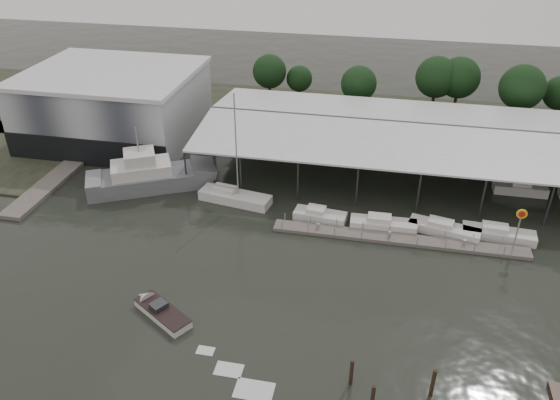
% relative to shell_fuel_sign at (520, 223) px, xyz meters
% --- Properties ---
extents(ground, '(200.00, 200.00, 0.00)m').
position_rel_shell_fuel_sign_xyz_m(ground, '(-27.00, -9.99, -3.93)').
color(ground, black).
rests_on(ground, ground).
extents(land_strip_far, '(140.00, 30.00, 0.30)m').
position_rel_shell_fuel_sign_xyz_m(land_strip_far, '(-27.00, 32.01, -3.83)').
color(land_strip_far, '#3E4332').
rests_on(land_strip_far, ground).
extents(land_strip_west, '(20.00, 40.00, 0.30)m').
position_rel_shell_fuel_sign_xyz_m(land_strip_west, '(-67.00, 20.01, -3.83)').
color(land_strip_west, '#3E4332').
rests_on(land_strip_west, ground).
extents(storage_warehouse, '(24.50, 20.50, 10.50)m').
position_rel_shell_fuel_sign_xyz_m(storage_warehouse, '(-55.00, 19.95, 1.36)').
color(storage_warehouse, '#ACB2B8').
rests_on(storage_warehouse, ground).
extents(covered_boat_shed, '(58.24, 24.00, 6.96)m').
position_rel_shell_fuel_sign_xyz_m(covered_boat_shed, '(-10.00, 18.01, 2.20)').
color(covered_boat_shed, white).
rests_on(covered_boat_shed, ground).
extents(trawler_dock, '(3.00, 18.00, 0.50)m').
position_rel_shell_fuel_sign_xyz_m(trawler_dock, '(-57.00, 4.01, -3.68)').
color(trawler_dock, slate).
rests_on(trawler_dock, ground).
extents(floating_dock, '(28.00, 2.00, 1.40)m').
position_rel_shell_fuel_sign_xyz_m(floating_dock, '(-12.00, 0.01, -3.72)').
color(floating_dock, slate).
rests_on(floating_dock, ground).
extents(shell_fuel_sign, '(1.10, 0.18, 5.55)m').
position_rel_shell_fuel_sign_xyz_m(shell_fuel_sign, '(0.00, 0.00, 0.00)').
color(shell_fuel_sign, gray).
rests_on(shell_fuel_sign, ground).
extents(grey_trawler, '(16.76, 11.83, 8.84)m').
position_rel_shell_fuel_sign_xyz_m(grey_trawler, '(-43.69, 5.99, -2.35)').
color(grey_trawler, slate).
rests_on(grey_trawler, ground).
extents(white_sailboat, '(9.33, 4.10, 14.35)m').
position_rel_shell_fuel_sign_xyz_m(white_sailboat, '(-32.15, 4.51, -3.26)').
color(white_sailboat, silver).
rests_on(white_sailboat, ground).
extents(speedboat_underway, '(15.99, 10.65, 2.00)m').
position_rel_shell_fuel_sign_xyz_m(speedboat_underway, '(-33.43, -16.43, -3.53)').
color(speedboat_underway, silver).
rests_on(speedboat_underway, ground).
extents(moored_cruiser_0, '(6.29, 2.84, 1.70)m').
position_rel_shell_fuel_sign_xyz_m(moored_cruiser_0, '(-21.16, 2.46, -3.31)').
color(moored_cruiser_0, silver).
rests_on(moored_cruiser_0, ground).
extents(moored_cruiser_1, '(7.60, 2.41, 1.70)m').
position_rel_shell_fuel_sign_xyz_m(moored_cruiser_1, '(-13.81, 2.12, -3.31)').
color(moored_cruiser_1, silver).
rests_on(moored_cruiser_1, ground).
extents(moored_cruiser_2, '(8.18, 3.99, 1.70)m').
position_rel_shell_fuel_sign_xyz_m(moored_cruiser_2, '(-7.02, 2.52, -3.31)').
color(moored_cruiser_2, silver).
rests_on(moored_cruiser_2, ground).
extents(moored_cruiser_3, '(7.97, 2.83, 1.70)m').
position_rel_shell_fuel_sign_xyz_m(moored_cruiser_3, '(-1.13, 2.75, -3.31)').
color(moored_cruiser_3, silver).
rests_on(moored_cruiser_3, ground).
extents(horizon_tree_line, '(71.95, 10.51, 10.43)m').
position_rel_shell_fuel_sign_xyz_m(horizon_tree_line, '(-3.44, 37.88, 2.18)').
color(horizon_tree_line, black).
rests_on(horizon_tree_line, ground).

